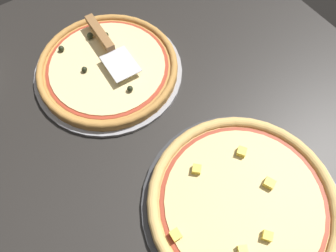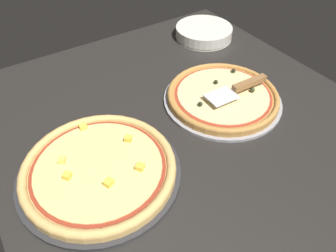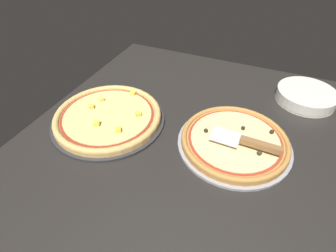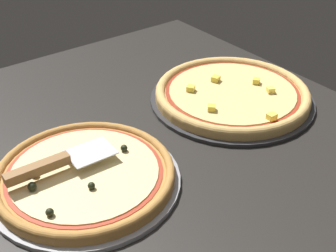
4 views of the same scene
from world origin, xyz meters
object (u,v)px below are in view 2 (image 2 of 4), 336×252
object	(u,v)px
pizza_back	(99,168)
pizza_front	(223,95)
serving_spatula	(243,86)
plate_stack	(204,32)

from	to	relation	value
pizza_back	pizza_front	bearing A→B (deg)	-82.65
pizza_front	pizza_back	distance (cm)	47.44
pizza_front	serving_spatula	xyz separation A→B (cm)	(-2.84, -5.78, 3.29)
pizza_front	plate_stack	size ratio (longest dim) A/B	1.53
pizza_front	plate_stack	distance (cm)	43.71
pizza_back	plate_stack	xyz separation A→B (cm)	(44.08, -68.63, 0.04)
pizza_back	plate_stack	distance (cm)	81.57
pizza_back	plate_stack	bearing A→B (deg)	-57.29
plate_stack	serving_spatula	bearing A→B (deg)	158.86
pizza_back	plate_stack	size ratio (longest dim) A/B	1.69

